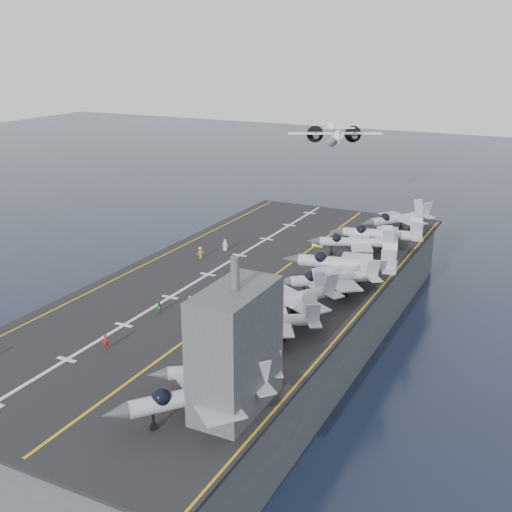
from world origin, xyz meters
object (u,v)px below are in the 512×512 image
at_px(island_superstructure, 236,335).
at_px(transport_plane, 335,139).
at_px(tow_cart_a, 196,323).
at_px(fighter_jet_0, 198,393).

distance_m(island_superstructure, transport_plane, 96.28).
xyz_separation_m(tow_cart_a, transport_plane, (-11.62, 79.57, 11.07)).
relative_size(fighter_jet_0, transport_plane, 0.72).
distance_m(tow_cart_a, transport_plane, 81.17).
bearing_deg(transport_plane, tow_cart_a, -81.69).
bearing_deg(island_superstructure, tow_cart_a, 133.65).
height_order(island_superstructure, fighter_jet_0, island_superstructure).
bearing_deg(tow_cart_a, fighter_jet_0, -57.34).
distance_m(fighter_jet_0, transport_plane, 99.35).
xyz_separation_m(fighter_jet_0, tow_cart_a, (-10.77, 16.81, -2.08)).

